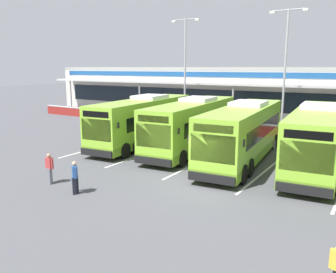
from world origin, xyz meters
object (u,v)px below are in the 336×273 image
object	(u,v)px
coach_bus_leftmost	(144,121)
pedestrian_in_dark_coat	(50,167)
coach_bus_right_centre	(316,139)
pedestrian_with_handbag	(75,177)
coach_bus_centre	(244,133)
coach_bus_left_centre	(193,125)
lamp_post_west	(185,64)
lamp_post_centre	(285,64)

from	to	relation	value
coach_bus_leftmost	pedestrian_in_dark_coat	distance (m)	10.76
coach_bus_right_centre	pedestrian_with_handbag	xyz separation A→B (m)	(-8.83, -10.93, -0.93)
coach_bus_centre	coach_bus_right_centre	distance (m)	4.30
coach_bus_left_centre	pedestrian_in_dark_coat	bearing A→B (deg)	-103.13
coach_bus_centre	coach_bus_right_centre	bearing A→B (deg)	9.98
coach_bus_right_centre	pedestrian_in_dark_coat	world-z (taller)	coach_bus_right_centre
coach_bus_left_centre	pedestrian_with_handbag	bearing A→B (deg)	-91.56
coach_bus_right_centre	lamp_post_west	distance (m)	19.19
coach_bus_left_centre	pedestrian_in_dark_coat	size ratio (longest dim) A/B	7.62
coach_bus_centre	lamp_post_centre	bearing A→B (deg)	92.27
coach_bus_leftmost	coach_bus_right_centre	xyz separation A→B (m)	(12.75, 0.00, 0.00)
pedestrian_in_dark_coat	lamp_post_west	distance (m)	22.42
coach_bus_centre	lamp_post_west	size ratio (longest dim) A/B	1.12
coach_bus_left_centre	coach_bus_centre	world-z (taller)	same
pedestrian_in_dark_coat	lamp_post_west	xyz separation A→B (m)	(-4.16, 21.36, 5.42)
lamp_post_west	pedestrian_in_dark_coat	bearing A→B (deg)	-78.97
pedestrian_in_dark_coat	lamp_post_centre	world-z (taller)	lamp_post_centre
coach_bus_leftmost	lamp_post_west	xyz separation A→B (m)	(-2.48, 10.76, 4.50)
coach_bus_right_centre	lamp_post_centre	distance (m)	12.10
coach_bus_leftmost	coach_bus_right_centre	distance (m)	12.75
coach_bus_leftmost	coach_bus_left_centre	world-z (taller)	same
coach_bus_centre	pedestrian_with_handbag	distance (m)	11.21
lamp_post_west	coach_bus_left_centre	bearing A→B (deg)	-57.31
lamp_post_centre	pedestrian_in_dark_coat	bearing A→B (deg)	-107.10
coach_bus_leftmost	pedestrian_with_handbag	world-z (taller)	coach_bus_leftmost
coach_bus_centre	coach_bus_left_centre	bearing A→B (deg)	166.16
pedestrian_in_dark_coat	lamp_post_centre	distance (m)	22.44
coach_bus_leftmost	lamp_post_west	bearing A→B (deg)	102.96
pedestrian_with_handbag	pedestrian_in_dark_coat	distance (m)	2.26
coach_bus_centre	lamp_post_centre	xyz separation A→B (m)	(-0.43, 10.96, 4.50)
coach_bus_right_centre	pedestrian_in_dark_coat	distance (m)	15.35
lamp_post_centre	pedestrian_with_handbag	bearing A→B (deg)	-101.14
coach_bus_left_centre	lamp_post_centre	distance (m)	11.55
coach_bus_centre	lamp_post_centre	world-z (taller)	lamp_post_centre
coach_bus_left_centre	pedestrian_in_dark_coat	distance (m)	11.24
coach_bus_leftmost	pedestrian_with_handbag	size ratio (longest dim) A/B	7.62
coach_bus_leftmost	coach_bus_left_centre	bearing A→B (deg)	4.23
coach_bus_left_centre	pedestrian_with_handbag	size ratio (longest dim) A/B	7.62
pedestrian_with_handbag	lamp_post_west	size ratio (longest dim) A/B	0.15
pedestrian_in_dark_coat	pedestrian_with_handbag	bearing A→B (deg)	-8.49
coach_bus_leftmost	coach_bus_left_centre	size ratio (longest dim) A/B	1.00
lamp_post_west	lamp_post_centre	xyz separation A→B (m)	(10.56, -0.54, 0.00)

